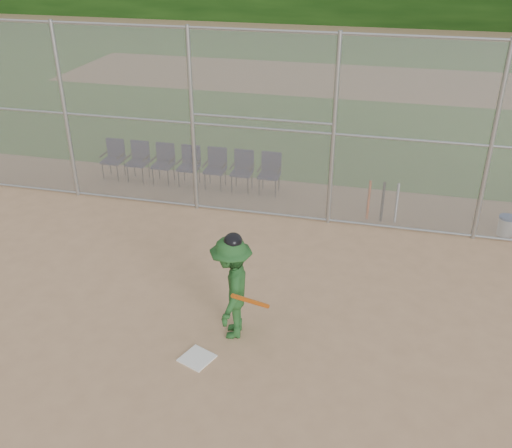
% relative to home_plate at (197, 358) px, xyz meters
% --- Properties ---
extents(ground, '(100.00, 100.00, 0.00)m').
position_rel_home_plate_xyz_m(ground, '(0.33, -0.13, -0.01)').
color(ground, tan).
rests_on(ground, ground).
extents(grass_strip, '(100.00, 100.00, 0.00)m').
position_rel_home_plate_xyz_m(grass_strip, '(0.33, 17.87, -0.00)').
color(grass_strip, '#2D621D').
rests_on(grass_strip, ground).
extents(dirt_patch_far, '(24.00, 24.00, 0.00)m').
position_rel_home_plate_xyz_m(dirt_patch_far, '(0.33, 17.87, -0.00)').
color(dirt_patch_far, tan).
rests_on(dirt_patch_far, ground).
extents(backstop_fence, '(16.09, 0.09, 4.00)m').
position_rel_home_plate_xyz_m(backstop_fence, '(0.33, 4.87, 2.06)').
color(backstop_fence, gray).
rests_on(backstop_fence, ground).
extents(home_plate, '(0.56, 0.56, 0.02)m').
position_rel_home_plate_xyz_m(home_plate, '(0.00, 0.00, 0.00)').
color(home_plate, white).
rests_on(home_plate, ground).
extents(batter_at_plate, '(1.02, 1.31, 1.79)m').
position_rel_home_plate_xyz_m(batter_at_plate, '(0.35, 0.71, 0.86)').
color(batter_at_plate, '#1F4D20').
rests_on(batter_at_plate, ground).
extents(water_cooler, '(0.33, 0.33, 0.42)m').
position_rel_home_plate_xyz_m(water_cooler, '(4.98, 5.18, 0.20)').
color(water_cooler, white).
rests_on(water_cooler, ground).
extents(spare_bats, '(0.66, 0.38, 0.83)m').
position_rel_home_plate_xyz_m(spare_bats, '(2.44, 5.33, 0.40)').
color(spare_bats, '#D84C14').
rests_on(spare_bats, ground).
extents(chair_0, '(0.54, 0.52, 0.96)m').
position_rel_home_plate_xyz_m(chair_0, '(-4.30, 6.07, 0.47)').
color(chair_0, '#10153B').
rests_on(chair_0, ground).
extents(chair_1, '(0.54, 0.52, 0.96)m').
position_rel_home_plate_xyz_m(chair_1, '(-3.63, 6.07, 0.47)').
color(chair_1, '#10153B').
rests_on(chair_1, ground).
extents(chair_2, '(0.54, 0.52, 0.96)m').
position_rel_home_plate_xyz_m(chair_2, '(-2.95, 6.07, 0.47)').
color(chair_2, '#10153B').
rests_on(chair_2, ground).
extents(chair_3, '(0.54, 0.52, 0.96)m').
position_rel_home_plate_xyz_m(chair_3, '(-2.28, 6.07, 0.47)').
color(chair_3, '#10153B').
rests_on(chair_3, ground).
extents(chair_4, '(0.54, 0.52, 0.96)m').
position_rel_home_plate_xyz_m(chair_4, '(-1.60, 6.07, 0.47)').
color(chair_4, '#10153B').
rests_on(chair_4, ground).
extents(chair_5, '(0.54, 0.52, 0.96)m').
position_rel_home_plate_xyz_m(chair_5, '(-0.93, 6.07, 0.47)').
color(chair_5, '#10153B').
rests_on(chair_5, ground).
extents(chair_6, '(0.54, 0.52, 0.96)m').
position_rel_home_plate_xyz_m(chair_6, '(-0.25, 6.07, 0.47)').
color(chair_6, '#10153B').
rests_on(chair_6, ground).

